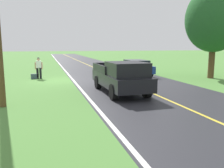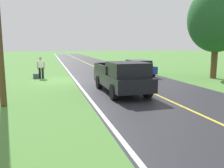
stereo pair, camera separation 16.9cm
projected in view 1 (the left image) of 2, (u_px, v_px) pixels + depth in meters
name	position (u px, v px, depth m)	size (l,w,h in m)	color
ground_plane	(59.00, 80.00, 18.17)	(200.00, 200.00, 0.00)	#4C7F38
road_surface	(118.00, 78.00, 19.47)	(7.80, 120.00, 0.00)	#28282D
lane_edge_line	(73.00, 80.00, 18.45)	(0.16, 117.60, 0.00)	silver
lane_centre_line	(118.00, 78.00, 19.47)	(0.14, 117.60, 0.00)	gold
hitchhiker_walking	(39.00, 67.00, 19.05)	(0.62, 0.51, 1.75)	black
suitcase_carried	(34.00, 76.00, 18.95)	(0.20, 0.46, 0.41)	#384C56
pickup_truck_passing	(121.00, 76.00, 13.06)	(2.16, 5.43, 1.82)	black
tree_far_side_near	(214.00, 19.00, 18.73)	(4.60, 4.60, 7.43)	brown
sedan_near_oncoming	(136.00, 67.00, 21.05)	(1.94, 4.41, 1.41)	navy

